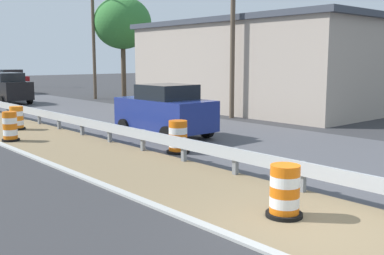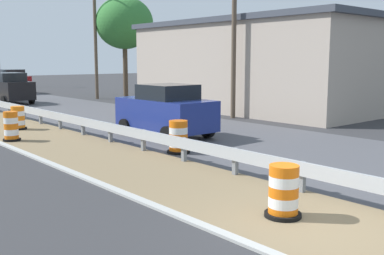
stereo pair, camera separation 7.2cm
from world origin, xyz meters
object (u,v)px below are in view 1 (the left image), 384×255
(traffic_barrel_close, at_px, (178,138))
(car_trailing_near_lane, at_px, (11,82))
(traffic_barrel_nearest, at_px, (285,194))
(utility_pole_mid, at_px, (93,36))
(utility_pole_near, at_px, (233,38))
(traffic_barrel_mid, at_px, (10,128))
(car_lead_near_lane, at_px, (7,88))
(traffic_barrel_far, at_px, (17,119))
(car_trailing_far_lane, at_px, (165,111))

(traffic_barrel_close, distance_m, car_trailing_near_lane, 29.88)
(traffic_barrel_nearest, xyz_separation_m, utility_pole_mid, (10.34, 25.57, 4.21))
(traffic_barrel_close, relative_size, utility_pole_near, 0.13)
(traffic_barrel_nearest, distance_m, traffic_barrel_mid, 11.64)
(car_trailing_near_lane, relative_size, utility_pole_near, 0.54)
(traffic_barrel_close, distance_m, utility_pole_mid, 21.66)
(utility_pole_near, distance_m, utility_pole_mid, 14.69)
(car_lead_near_lane, bearing_deg, utility_pole_mid, -99.50)
(traffic_barrel_far, bearing_deg, car_trailing_far_lane, -56.44)
(traffic_barrel_mid, distance_m, car_lead_near_lane, 15.68)
(car_trailing_far_lane, bearing_deg, car_lead_near_lane, -1.53)
(traffic_barrel_close, bearing_deg, traffic_barrel_mid, 119.72)
(car_trailing_near_lane, distance_m, car_trailing_far_lane, 26.90)
(car_trailing_near_lane, bearing_deg, traffic_barrel_nearest, -10.21)
(traffic_barrel_nearest, relative_size, car_trailing_far_lane, 0.24)
(car_trailing_near_lane, distance_m, utility_pole_near, 24.71)
(traffic_barrel_close, bearing_deg, utility_pole_mid, 67.68)
(traffic_barrel_mid, bearing_deg, traffic_barrel_close, -60.28)
(car_trailing_far_lane, height_order, utility_pole_near, utility_pole_near)
(traffic_barrel_far, bearing_deg, traffic_barrel_close, -76.15)
(traffic_barrel_close, height_order, traffic_barrel_mid, traffic_barrel_mid)
(traffic_barrel_mid, height_order, car_lead_near_lane, car_lead_near_lane)
(traffic_barrel_nearest, xyz_separation_m, car_trailing_far_lane, (3.89, 8.68, 0.56))
(traffic_barrel_nearest, height_order, car_trailing_far_lane, car_trailing_far_lane)
(traffic_barrel_nearest, relative_size, traffic_barrel_close, 0.96)
(car_trailing_near_lane, xyz_separation_m, utility_pole_near, (2.34, -24.42, 2.98))
(car_lead_near_lane, bearing_deg, car_trailing_far_lane, 177.62)
(car_lead_near_lane, xyz_separation_m, car_trailing_near_lane, (3.46, 8.90, 0.01))
(traffic_barrel_far, distance_m, car_lead_near_lane, 12.83)
(traffic_barrel_close, height_order, car_trailing_far_lane, car_trailing_far_lane)
(utility_pole_near, bearing_deg, car_trailing_near_lane, 95.48)
(traffic_barrel_mid, relative_size, utility_pole_mid, 0.12)
(car_trailing_far_lane, height_order, utility_pole_mid, utility_pole_mid)
(car_lead_near_lane, bearing_deg, traffic_barrel_nearest, 169.46)
(traffic_barrel_close, bearing_deg, utility_pole_near, 33.20)
(traffic_barrel_far, distance_m, utility_pole_near, 10.82)
(traffic_barrel_close, height_order, car_trailing_near_lane, car_trailing_near_lane)
(traffic_barrel_far, height_order, car_trailing_near_lane, car_trailing_near_lane)
(car_lead_near_lane, xyz_separation_m, utility_pole_mid, (6.25, -0.85, 3.63))
(traffic_barrel_far, relative_size, utility_pole_mid, 0.11)
(car_lead_near_lane, bearing_deg, car_trailing_near_lane, -23.00)
(traffic_barrel_close, distance_m, traffic_barrel_mid, 6.54)
(car_trailing_far_lane, bearing_deg, traffic_barrel_far, 32.68)
(car_trailing_far_lane, distance_m, utility_pole_mid, 18.45)
(traffic_barrel_far, height_order, utility_pole_near, utility_pole_near)
(traffic_barrel_far, distance_m, car_trailing_far_lane, 6.65)
(traffic_barrel_far, bearing_deg, traffic_barrel_nearest, -90.91)
(car_lead_near_lane, distance_m, utility_pole_mid, 7.27)
(traffic_barrel_close, relative_size, car_lead_near_lane, 0.22)
(traffic_barrel_nearest, bearing_deg, traffic_barrel_mid, 94.80)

